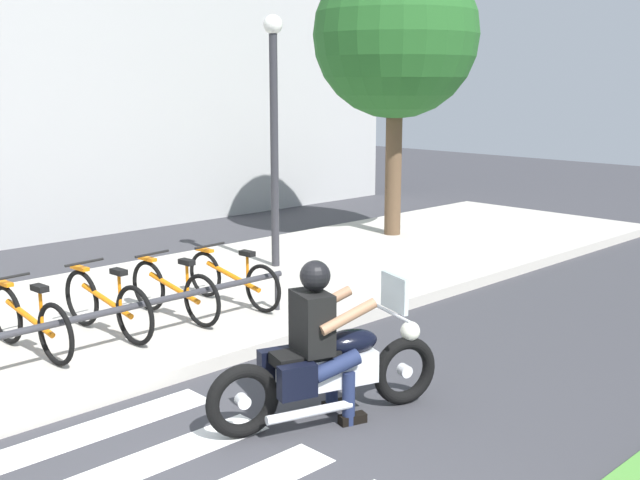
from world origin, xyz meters
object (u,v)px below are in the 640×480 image
bicycle_6 (174,291)px  bicycle_4 (30,321)px  motorcycle (329,370)px  rider (321,330)px  bicycle_5 (107,304)px  bicycle_7 (233,279)px  street_lamp (274,119)px  tree_near_rack (396,36)px  bike_rack (9,336)px

bicycle_6 → bicycle_4: bearing=-180.0°
motorcycle → rider: (-0.07, 0.03, 0.37)m
rider → bicycle_5: size_ratio=0.86×
bicycle_5 → bicycle_6: bicycle_5 is taller
motorcycle → bicycle_7: bearing=66.8°
bicycle_6 → street_lamp: 3.44m
bicycle_7 → motorcycle: bearing=-113.2°
bicycle_4 → bicycle_5: bearing=-0.0°
bicycle_6 → motorcycle: bearing=-97.9°
bicycle_4 → street_lamp: street_lamp is taller
rider → bicycle_6: rider is taller
motorcycle → tree_near_rack: bearing=36.5°
bicycle_5 → bike_rack: (-1.30, -0.55, 0.07)m
bicycle_4 → bicycle_6: size_ratio=1.00×
bicycle_6 → bicycle_7: bearing=0.1°
bicycle_4 → tree_near_rack: bearing=12.1°
bicycle_4 → motorcycle: bearing=-66.3°
motorcycle → bicycle_6: bearing=82.1°
bicycle_5 → bike_rack: size_ratio=0.25×
street_lamp → bike_rack: bearing=-159.8°
motorcycle → street_lamp: 5.54m
bicycle_4 → bike_rack: (-0.43, -0.55, 0.08)m
tree_near_rack → bicycle_5: bearing=-166.4°
bicycle_5 → bicycle_7: 1.74m
rider → bicycle_4: rider is taller
bicycle_6 → bike_rack: bicycle_6 is taller
rider → bicycle_7: bearing=65.4°
bicycle_7 → tree_near_rack: bearing=18.1°
bicycle_6 → bicycle_7: (0.87, 0.00, -0.01)m
bicycle_4 → bicycle_7: (2.60, 0.00, -0.02)m
bicycle_4 → bicycle_5: bicycle_5 is taller
motorcycle → rider: size_ratio=1.48×
tree_near_rack → bicycle_6: bearing=-164.5°
bicycle_7 → street_lamp: street_lamp is taller
motorcycle → bicycle_5: 3.03m
street_lamp → bicycle_4: bearing=-164.4°
bicycle_6 → tree_near_rack: 6.83m
bicycle_5 → bicycle_7: bicycle_5 is taller
motorcycle → bicycle_5: (-0.45, 3.00, 0.05)m
bicycle_7 → street_lamp: size_ratio=0.43×
bike_rack → street_lamp: street_lamp is taller
bicycle_6 → bike_rack: 2.24m
rider → street_lamp: (3.12, 4.19, 1.54)m
bicycle_4 → bicycle_6: bicycle_4 is taller
bicycle_5 → bicycle_7: size_ratio=1.01×
bicycle_6 → street_lamp: bearing=24.8°
motorcycle → bicycle_7: 3.27m
bicycle_4 → bike_rack: 0.71m
bicycle_5 → street_lamp: (3.50, 1.21, 1.85)m
rider → bicycle_7: rider is taller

